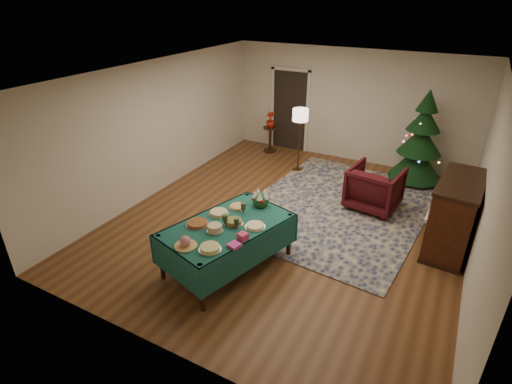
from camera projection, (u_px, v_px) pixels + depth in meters
The scene contains 24 objects.
room_shell at pixel (293, 153), 6.92m from camera, with size 7.00×7.00×7.00m.
doorway at pixel (290, 109), 10.45m from camera, with size 1.08×0.04×2.16m.
rug at pixel (337, 207), 7.96m from camera, with size 3.20×4.20×0.02m, color #121B46.
buffet_table at pixel (227, 233), 6.01m from camera, with size 1.65×2.21×0.76m.
platter_0 at pixel (185, 242), 5.40m from camera, with size 0.32×0.32×0.16m.
platter_1 at pixel (210, 248), 5.35m from camera, with size 0.31×0.31×0.06m.
platter_2 at pixel (197, 223), 5.92m from camera, with size 0.35×0.35×0.05m.
platter_3 at pixel (215, 228), 5.76m from camera, with size 0.25×0.25×0.10m.
platter_4 at pixel (219, 213), 6.20m from camera, with size 0.32×0.32×0.05m.
platter_5 at pixel (234, 222), 5.94m from camera, with size 0.28×0.28×0.07m.
platter_6 at pixel (255, 226), 5.87m from camera, with size 0.31×0.31×0.04m.
platter_7 at pixel (238, 207), 6.38m from camera, with size 0.28×0.28×0.04m.
goblet_0 at pixel (243, 208), 6.20m from camera, with size 0.08×0.08×0.18m.
goblet_1 at pixel (237, 223), 5.80m from camera, with size 0.08×0.08×0.18m.
goblet_2 at pixel (225, 220), 5.88m from camera, with size 0.08×0.08×0.18m.
napkin_stack at pixel (234, 245), 5.43m from camera, with size 0.15×0.15×0.04m, color #DA3CA8.
gift_box at pixel (243, 237), 5.56m from camera, with size 0.12×0.12×0.10m, color #DA3C65.
centerpiece at pixel (261, 199), 6.39m from camera, with size 0.27×0.28×0.32m.
armchair at pixel (375, 186), 7.76m from camera, with size 0.92×0.87×0.95m, color #3D0D10.
floor_lamp at pixel (300, 119), 9.04m from camera, with size 0.36×0.36×1.49m.
side_table at pixel (270, 140), 10.57m from camera, with size 0.38×0.38×0.67m.
potted_plant at pixel (270, 123), 10.36m from camera, with size 0.22×0.40×0.22m, color #AA1A0C.
christmas_tree at pixel (420, 142), 8.65m from camera, with size 1.48×1.48×2.08m.
piano at pixel (454, 216), 6.47m from camera, with size 0.78×1.48×1.24m.
Camera 1 is at (2.49, -6.01, 3.90)m, focal length 28.00 mm.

